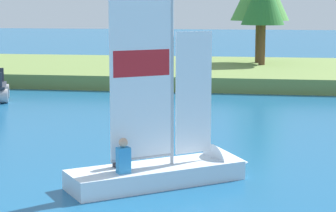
{
  "coord_description": "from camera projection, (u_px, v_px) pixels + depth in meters",
  "views": [
    {
      "loc": [
        3.14,
        -8.39,
        4.03
      ],
      "look_at": [
        0.33,
        9.2,
        1.2
      ],
      "focal_mm": 67.89,
      "sensor_mm": 36.0,
      "label": 1
    }
  ],
  "objects": [
    {
      "name": "sailboat",
      "position": [
        181.0,
        160.0,
        14.69
      ],
      "size": [
        4.35,
        3.64,
        6.21
      ],
      "rotation": [
        0.0,
        0.0,
        0.64
      ],
      "color": "silver",
      "rests_on": "ground"
    },
    {
      "name": "shore_bank",
      "position": [
        212.0,
        72.0,
        35.52
      ],
      "size": [
        80.0,
        12.46,
        0.71
      ],
      "primitive_type": "cube",
      "color": "olive",
      "rests_on": "ground"
    }
  ]
}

